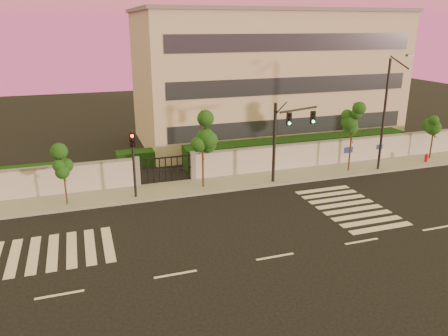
{
  "coord_description": "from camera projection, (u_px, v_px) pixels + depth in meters",
  "views": [
    {
      "loc": [
        -8.46,
        -17.24,
        10.86
      ],
      "look_at": [
        -0.64,
        6.0,
        2.8
      ],
      "focal_mm": 35.0,
      "sensor_mm": 36.0,
      "label": 1
    }
  ],
  "objects": [
    {
      "name": "sidewalk",
      "position": [
        212.0,
        185.0,
        30.9
      ],
      "size": [
        60.0,
        3.0,
        0.15
      ],
      "primitive_type": "cube",
      "color": "gray",
      "rests_on": "ground"
    },
    {
      "name": "traffic_signal_secondary",
      "position": [
        133.0,
        156.0,
        27.72
      ],
      "size": [
        0.36,
        0.34,
        4.6
      ],
      "rotation": [
        0.0,
        0.0,
        -0.12
      ],
      "color": "black",
      "rests_on": "ground"
    },
    {
      "name": "streetlight_east",
      "position": [
        386.0,
        110.0,
        32.49
      ],
      "size": [
        0.54,
        2.16,
        8.97
      ],
      "color": "black",
      "rests_on": "ground"
    },
    {
      "name": "street_tree_c",
      "position": [
        63.0,
        164.0,
        26.62
      ],
      "size": [
        1.31,
        1.05,
        3.8
      ],
      "color": "#382314",
      "rests_on": "ground"
    },
    {
      "name": "road_markings",
      "position": [
        221.0,
        229.0,
        24.37
      ],
      "size": [
        57.0,
        7.62,
        0.02
      ],
      "color": "silver",
      "rests_on": "ground"
    },
    {
      "name": "street_tree_e",
      "position": [
        353.0,
        122.0,
        32.63
      ],
      "size": [
        1.56,
        1.24,
        5.36
      ],
      "color": "#382314",
      "rests_on": "ground"
    },
    {
      "name": "street_tree_d",
      "position": [
        203.0,
        132.0,
        29.17
      ],
      "size": [
        1.64,
        1.3,
        5.5
      ],
      "color": "#382314",
      "rests_on": "ground"
    },
    {
      "name": "perimeter_wall",
      "position": [
        207.0,
        165.0,
        31.97
      ],
      "size": [
        60.0,
        0.36,
        2.2
      ],
      "color": "#B0B2B7",
      "rests_on": "ground"
    },
    {
      "name": "fire_hydrant",
      "position": [
        426.0,
        159.0,
        35.8
      ],
      "size": [
        0.32,
        0.31,
        0.84
      ],
      "rotation": [
        0.0,
        0.0,
        -0.07
      ],
      "color": "#B60C15",
      "rests_on": "ground"
    },
    {
      "name": "traffic_signal_main",
      "position": [
        284.0,
        133.0,
        30.5
      ],
      "size": [
        3.61,
        1.26,
        5.81
      ],
      "rotation": [
        0.0,
        0.0,
        0.32
      ],
      "color": "black",
      "rests_on": "ground"
    },
    {
      "name": "institutional_building",
      "position": [
        266.0,
        76.0,
        42.07
      ],
      "size": [
        24.4,
        12.4,
        12.25
      ],
      "color": "beige",
      "rests_on": "ground"
    },
    {
      "name": "street_tree_f",
      "position": [
        434.0,
        125.0,
        35.99
      ],
      "size": [
        1.58,
        1.26,
        4.04
      ],
      "color": "#382314",
      "rests_on": "ground"
    },
    {
      "name": "hedge_row",
      "position": [
        211.0,
        157.0,
        34.84
      ],
      "size": [
        41.0,
        4.25,
        1.8
      ],
      "color": "black",
      "rests_on": "ground"
    },
    {
      "name": "ground",
      "position": [
        275.0,
        257.0,
        21.47
      ],
      "size": [
        120.0,
        120.0,
        0.0
      ],
      "primitive_type": "plane",
      "color": "black",
      "rests_on": "ground"
    }
  ]
}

